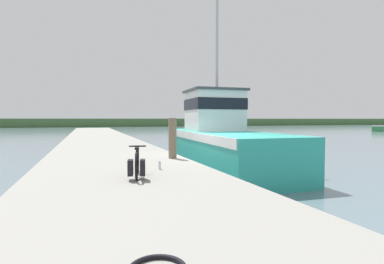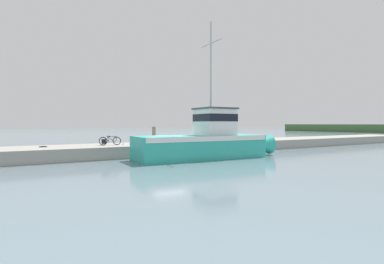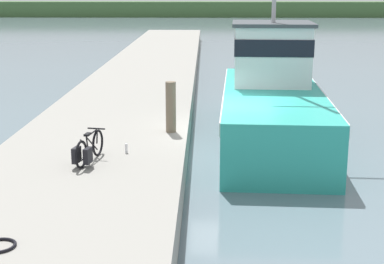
# 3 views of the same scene
# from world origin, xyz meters

# --- Properties ---
(ground_plane) EXTENTS (320.00, 320.00, 0.00)m
(ground_plane) POSITION_xyz_m (0.00, 0.00, 0.00)
(ground_plane) COLOR slate
(dock_pier) EXTENTS (4.92, 80.00, 0.93)m
(dock_pier) POSITION_xyz_m (-3.76, 0.00, 0.46)
(dock_pier) COLOR gray
(dock_pier) RESTS_ON ground_plane
(fishing_boat_main) EXTENTS (3.68, 11.84, 10.32)m
(fishing_boat_main) POSITION_xyz_m (1.42, 2.62, 1.35)
(fishing_boat_main) COLOR teal
(fishing_boat_main) RESTS_ON ground_plane
(bicycle_touring) EXTENTS (0.62, 1.69, 0.73)m
(bicycle_touring) POSITION_xyz_m (-3.57, -3.51, 1.26)
(bicycle_touring) COLOR black
(bicycle_touring) RESTS_ON dock_pier
(mooring_post) EXTENTS (0.29, 0.29, 1.46)m
(mooring_post) POSITION_xyz_m (-1.78, -0.34, 1.66)
(mooring_post) COLOR #756651
(mooring_post) RESTS_ON dock_pier
(hose_coil) EXTENTS (0.56, 0.56, 0.05)m
(hose_coil) POSITION_xyz_m (-4.11, -8.10, 0.96)
(hose_coil) COLOR black
(hose_coil) RESTS_ON dock_pier
(water_bottle_by_bike) EXTENTS (0.07, 0.07, 0.24)m
(water_bottle_by_bike) POSITION_xyz_m (-2.78, -2.55, 1.05)
(water_bottle_by_bike) COLOR silver
(water_bottle_by_bike) RESTS_ON dock_pier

